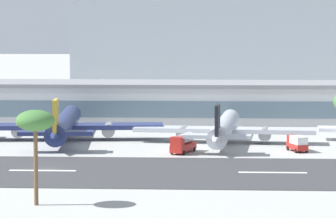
{
  "coord_description": "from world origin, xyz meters",
  "views": [
    {
      "loc": [
        29.76,
        -154.37,
        25.37
      ],
      "look_at": [
        19.47,
        39.99,
        7.33
      ],
      "focal_mm": 93.4,
      "sensor_mm": 36.0,
      "label": 1
    }
  ],
  "objects_px": {
    "service_fuel_truck_0": "(183,143)",
    "service_box_truck_1": "(297,143)",
    "palm_tree_1": "(35,123)",
    "airliner_gold_tail_gate_1": "(64,125)",
    "airliner_black_tail_gate_2": "(224,129)",
    "terminal_building": "(154,102)",
    "distant_hotel_block": "(222,36)"
  },
  "relations": [
    {
      "from": "service_fuel_truck_0",
      "to": "service_box_truck_1",
      "type": "xyz_separation_m",
      "value": [
        23.45,
        3.3,
        -0.24
      ]
    },
    {
      "from": "airliner_gold_tail_gate_1",
      "to": "airliner_black_tail_gate_2",
      "type": "bearing_deg",
      "value": -99.72
    },
    {
      "from": "airliner_gold_tail_gate_1",
      "to": "palm_tree_1",
      "type": "bearing_deg",
      "value": -178.28
    },
    {
      "from": "terminal_building",
      "to": "distant_hotel_block",
      "type": "distance_m",
      "value": 96.65
    },
    {
      "from": "distant_hotel_block",
      "to": "airliner_black_tail_gate_2",
      "type": "bearing_deg",
      "value": -90.35
    },
    {
      "from": "distant_hotel_block",
      "to": "airliner_gold_tail_gate_1",
      "type": "height_order",
      "value": "distant_hotel_block"
    },
    {
      "from": "distant_hotel_block",
      "to": "airliner_gold_tail_gate_1",
      "type": "bearing_deg",
      "value": -105.29
    },
    {
      "from": "service_box_truck_1",
      "to": "palm_tree_1",
      "type": "height_order",
      "value": "palm_tree_1"
    },
    {
      "from": "airliner_black_tail_gate_2",
      "to": "palm_tree_1",
      "type": "relative_size",
      "value": 3.52
    },
    {
      "from": "terminal_building",
      "to": "palm_tree_1",
      "type": "distance_m",
      "value": 115.15
    },
    {
      "from": "airliner_gold_tail_gate_1",
      "to": "service_fuel_truck_0",
      "type": "xyz_separation_m",
      "value": [
        27.74,
        -18.29,
        -1.44
      ]
    },
    {
      "from": "distant_hotel_block",
      "to": "terminal_building",
      "type": "bearing_deg",
      "value": -101.78
    },
    {
      "from": "airliner_gold_tail_gate_1",
      "to": "terminal_building",
      "type": "bearing_deg",
      "value": -27.59
    },
    {
      "from": "service_box_truck_1",
      "to": "airliner_black_tail_gate_2",
      "type": "bearing_deg",
      "value": 33.47
    },
    {
      "from": "service_fuel_truck_0",
      "to": "airliner_black_tail_gate_2",
      "type": "bearing_deg",
      "value": 170.78
    },
    {
      "from": "airliner_black_tail_gate_2",
      "to": "terminal_building",
      "type": "bearing_deg",
      "value": 27.07
    },
    {
      "from": "palm_tree_1",
      "to": "airliner_gold_tail_gate_1",
      "type": "bearing_deg",
      "value": 96.72
    },
    {
      "from": "airliner_gold_tail_gate_1",
      "to": "distant_hotel_block",
      "type": "bearing_deg",
      "value": -20.29
    },
    {
      "from": "service_box_truck_1",
      "to": "service_fuel_truck_0",
      "type": "bearing_deg",
      "value": 80.14
    },
    {
      "from": "terminal_building",
      "to": "service_fuel_truck_0",
      "type": "relative_size",
      "value": 21.34
    },
    {
      "from": "service_fuel_truck_0",
      "to": "service_box_truck_1",
      "type": "distance_m",
      "value": 23.68
    },
    {
      "from": "palm_tree_1",
      "to": "service_box_truck_1",
      "type": "bearing_deg",
      "value": 53.3
    },
    {
      "from": "service_fuel_truck_0",
      "to": "distant_hotel_block",
      "type": "bearing_deg",
      "value": -163.81
    },
    {
      "from": "airliner_black_tail_gate_2",
      "to": "service_fuel_truck_0",
      "type": "distance_m",
      "value": 17.52
    },
    {
      "from": "airliner_gold_tail_gate_1",
      "to": "service_box_truck_1",
      "type": "distance_m",
      "value": 53.37
    },
    {
      "from": "terminal_building",
      "to": "distant_hotel_block",
      "type": "xyz_separation_m",
      "value": [
        19.41,
        93.11,
        17.18
      ]
    },
    {
      "from": "distant_hotel_block",
      "to": "airliner_black_tail_gate_2",
      "type": "xyz_separation_m",
      "value": [
        -0.85,
        -138.44,
        -19.32
      ]
    },
    {
      "from": "service_fuel_truck_0",
      "to": "palm_tree_1",
      "type": "bearing_deg",
      "value": 0.03
    },
    {
      "from": "airliner_black_tail_gate_2",
      "to": "service_box_truck_1",
      "type": "xyz_separation_m",
      "value": [
        15.01,
        -12.01,
        -1.43
      ]
    },
    {
      "from": "distant_hotel_block",
      "to": "service_box_truck_1",
      "type": "bearing_deg",
      "value": -84.62
    },
    {
      "from": "terminal_building",
      "to": "airliner_black_tail_gate_2",
      "type": "xyz_separation_m",
      "value": [
        18.56,
        -45.32,
        -2.15
      ]
    },
    {
      "from": "airliner_gold_tail_gate_1",
      "to": "palm_tree_1",
      "type": "distance_m",
      "value": 73.25
    }
  ]
}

